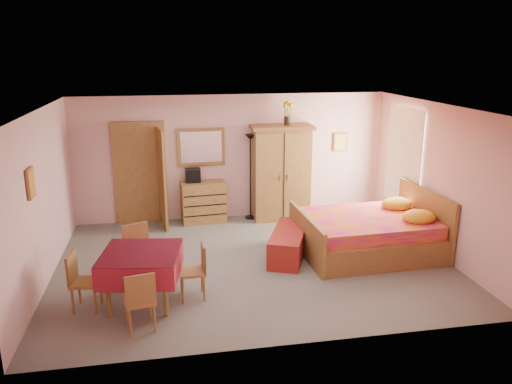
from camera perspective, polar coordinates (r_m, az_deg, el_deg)
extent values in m
plane|color=slate|center=(8.53, -0.30, -8.03)|extent=(6.50, 6.50, 0.00)
plane|color=brown|center=(7.84, -0.33, 9.61)|extent=(6.50, 6.50, 0.00)
cube|color=#DBA09E|center=(10.49, -2.72, 4.00)|extent=(6.50, 0.10, 2.60)
cube|color=#DBA09E|center=(5.77, 4.08, -6.11)|extent=(6.50, 0.10, 2.60)
cube|color=#DBA09E|center=(8.19, -23.30, -0.71)|extent=(0.10, 5.00, 2.60)
cube|color=#DBA09E|center=(9.21, 20.02, 1.36)|extent=(0.10, 5.00, 2.60)
cube|color=#9E6B35|center=(10.45, -13.06, 2.00)|extent=(1.06, 0.12, 2.15)
cube|color=white|center=(10.18, 16.56, 3.85)|extent=(0.08, 1.40, 1.95)
cube|color=orange|center=(7.52, -24.36, 0.93)|extent=(0.04, 0.32, 0.42)
cube|color=#D8BF59|center=(10.97, 9.60, 5.65)|extent=(0.30, 0.04, 0.40)
cube|color=olive|center=(10.40, -6.02, -1.15)|extent=(0.94, 0.53, 0.85)
cube|color=white|center=(10.34, -6.29, 5.16)|extent=(0.97, 0.07, 0.77)
cube|color=black|center=(10.29, -7.23, 1.90)|extent=(0.31, 0.23, 0.28)
cube|color=black|center=(10.44, -0.64, 1.71)|extent=(0.27, 0.27, 1.80)
cube|color=olive|center=(10.43, 2.90, 2.21)|extent=(1.29, 0.68, 1.99)
cube|color=yellow|center=(10.24, 3.60, 8.99)|extent=(0.19, 0.19, 0.48)
cube|color=#BC126D|center=(8.96, 12.57, -3.50)|extent=(2.42, 1.94, 1.09)
cube|color=maroon|center=(8.70, 3.74, -5.87)|extent=(1.02, 1.51, 0.47)
cube|color=maroon|center=(7.27, -12.87, -9.52)|extent=(1.20, 1.20, 0.77)
cube|color=#A36937|center=(6.64, -13.20, -11.86)|extent=(0.44, 0.44, 0.82)
cube|color=olive|center=(7.85, -13.04, -7.04)|extent=(0.54, 0.54, 0.91)
cube|color=#A37337|center=(7.31, -18.89, -9.64)|extent=(0.43, 0.43, 0.82)
cube|color=#AB7039|center=(7.30, -7.30, -8.95)|extent=(0.38, 0.38, 0.82)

